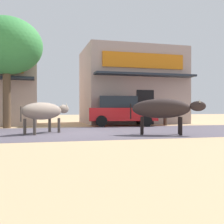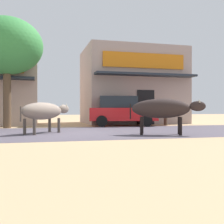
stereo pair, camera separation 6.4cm
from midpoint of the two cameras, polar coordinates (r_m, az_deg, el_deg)
ground at (r=11.38m, az=-9.23°, el=-4.09°), size 80.00×80.00×0.00m
asphalt_road at (r=11.38m, az=-9.23°, el=-4.08°), size 72.00×6.40×0.00m
storefront_right_club at (r=19.61m, az=4.09°, el=5.11°), size 6.47×5.58×4.97m
roadside_tree at (r=15.26m, az=-20.20°, el=12.22°), size 3.50×3.50×5.45m
parked_hatchback_car at (r=15.83m, az=1.97°, el=0.24°), size 3.92×2.30×1.64m
cow_near_brown at (r=11.07m, az=-13.36°, el=0.14°), size 2.13×2.20×1.18m
cow_far_dark at (r=10.40m, az=10.26°, el=0.61°), size 2.60×1.47×1.29m
pedestrian_by_shop at (r=16.70m, az=10.81°, el=0.38°), size 0.42×0.61×1.52m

